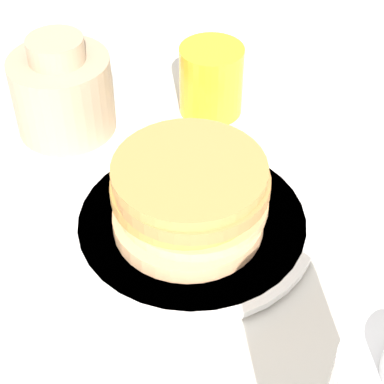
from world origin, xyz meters
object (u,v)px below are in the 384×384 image
Objects in this scene: plate at (192,222)px; pancake_stack at (190,194)px; cream_jug at (63,91)px; juice_glass at (211,80)px.

plate is 1.52× the size of pancake_stack.
cream_jug reaches higher than pancake_stack.
pancake_stack is (-0.00, -0.00, 0.04)m from plate.
pancake_stack is at bearing -59.09° from cream_jug.
plate is at bearing 16.63° from pancake_stack.
pancake_stack is 0.20m from juice_glass.
juice_glass is 0.72× the size of cream_jug.
plate is 0.22m from cream_jug.
juice_glass is 0.17m from cream_jug.
cream_jug is (-0.17, -0.00, 0.01)m from juice_glass.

